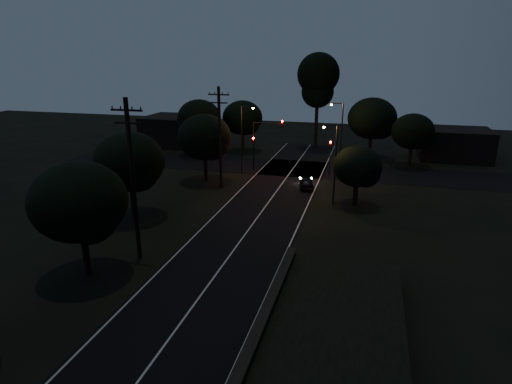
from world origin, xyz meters
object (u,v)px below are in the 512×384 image
Objects in this scene: signal_left at (254,147)px; signal_mast at (267,135)px; utility_pole_far at (220,137)px; streetlight_b at (340,130)px; streetlight_c at (334,159)px; utility_pole_mid at (133,179)px; tall_pine at (318,80)px; car at (307,183)px; signal_right at (330,151)px; streetlight_a at (243,135)px.

signal_left is 2.26m from signal_mast.
utility_pole_far is at bearing -111.11° from signal_mast.
streetlight_b is 14.01m from streetlight_c.
utility_pole_far is (0.00, 17.00, -0.25)m from utility_pole_mid.
utility_pole_mid is 0.79× the size of tall_pine.
signal_left is (1.40, 24.99, -2.90)m from utility_pole_mid.
car is at bearing -85.03° from tall_pine.
utility_pole_far is at bearing 170.40° from streetlight_c.
utility_pole_mid is at bearing -97.04° from signal_mast.
streetlight_c is at bearing -9.60° from utility_pole_far.
tall_pine is (7.00, 40.00, 4.26)m from utility_pole_mid.
utility_pole_mid is 1.47× the size of streetlight_c.
signal_mast is at bearing -104.62° from tall_pine.
streetlight_b is (11.31, 29.00, -1.10)m from utility_pole_mid.
signal_mast reaches higher than car.
signal_right reaches higher than car.
signal_left is 10.84m from streetlight_b.
tall_pine reaches higher than signal_left.
signal_right is at bearing -0.03° from signal_mast.
utility_pole_far is 16.51m from streetlight_b.
utility_pole_far reaches higher than signal_left.
tall_pine is at bearing 75.38° from signal_mast.
utility_pole_far reaches higher than streetlight_b.
tall_pine is 22.84m from car.
utility_pole_far is at bearing -96.59° from streetlight_a.
streetlight_c is (1.23, -9.99, 1.51)m from signal_right.
utility_pole_far is at bearing -133.30° from streetlight_b.
streetlight_a is (-0.71, -1.99, 1.80)m from signal_left.
streetlight_c is (11.14, -8.00, -0.29)m from streetlight_a.
utility_pole_mid reaches higher than signal_right.
streetlight_b is at bearing 80.00° from signal_right.
utility_pole_mid is at bearing 53.52° from car.
tall_pine is at bearing 80.07° from utility_pole_mid.
tall_pine reaches higher than signal_mast.
streetlight_a is at bearing -150.52° from streetlight_b.
streetlight_c is at bearing -48.81° from signal_mast.
tall_pine reaches higher than car.
signal_right is 0.51× the size of streetlight_b.
tall_pine is 17.55m from signal_left.
streetlight_c is (11.83, 15.00, -1.39)m from utility_pole_mid.
utility_pole_mid reaches higher than utility_pole_far.
tall_pine reaches higher than utility_pole_mid.
utility_pole_mid is 2.68× the size of signal_right.
utility_pole_far reaches higher than car.
streetlight_b is 2.32× the size of car.
signal_left is 2.77m from streetlight_a.
streetlight_b is at bearing 68.70° from utility_pole_mid.
tall_pine is at bearing 100.93° from streetlight_c.
signal_left is at bearing 136.24° from streetlight_c.
streetlight_a is (-9.91, -1.99, 1.80)m from signal_right.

